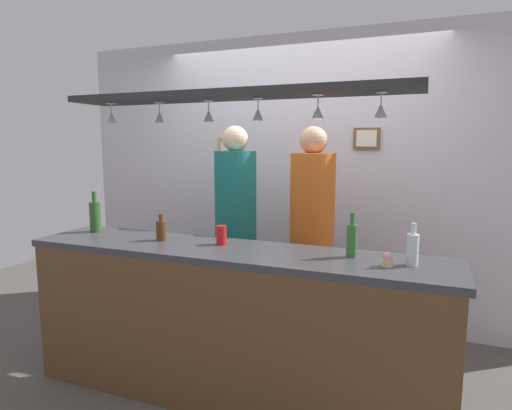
# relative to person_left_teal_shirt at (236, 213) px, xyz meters

# --- Properties ---
(ground_plane) EXTENTS (8.00, 8.00, 0.00)m
(ground_plane) POSITION_rel_person_left_teal_shirt_xyz_m (0.32, -0.44, -1.07)
(ground_plane) COLOR #4C4742
(back_wall) EXTENTS (4.40, 0.06, 2.60)m
(back_wall) POSITION_rel_person_left_teal_shirt_xyz_m (0.32, 0.66, 0.23)
(back_wall) COLOR silver
(back_wall) RESTS_ON ground_plane
(bar_counter) EXTENTS (2.70, 0.55, 0.99)m
(bar_counter) POSITION_rel_person_left_teal_shirt_xyz_m (0.32, -0.95, -0.40)
(bar_counter) COLOR #38383D
(bar_counter) RESTS_ON ground_plane
(overhead_glass_rack) EXTENTS (2.20, 0.36, 0.04)m
(overhead_glass_rack) POSITION_rel_person_left_teal_shirt_xyz_m (0.32, -0.74, 0.85)
(overhead_glass_rack) COLOR black
(hanging_wineglass_far_left) EXTENTS (0.07, 0.07, 0.13)m
(hanging_wineglass_far_left) POSITION_rel_person_left_teal_shirt_xyz_m (-0.57, -0.76, 0.74)
(hanging_wineglass_far_left) COLOR silver
(hanging_wineglass_far_left) RESTS_ON overhead_glass_rack
(hanging_wineglass_left) EXTENTS (0.07, 0.07, 0.13)m
(hanging_wineglass_left) POSITION_rel_person_left_teal_shirt_xyz_m (-0.23, -0.70, 0.74)
(hanging_wineglass_left) COLOR silver
(hanging_wineglass_left) RESTS_ON overhead_glass_rack
(hanging_wineglass_center_left) EXTENTS (0.07, 0.07, 0.13)m
(hanging_wineglass_center_left) POSITION_rel_person_left_teal_shirt_xyz_m (0.13, -0.69, 0.74)
(hanging_wineglass_center_left) COLOR silver
(hanging_wineglass_center_left) RESTS_ON overhead_glass_rack
(hanging_wineglass_center) EXTENTS (0.07, 0.07, 0.13)m
(hanging_wineglass_center) POSITION_rel_person_left_teal_shirt_xyz_m (0.47, -0.71, 0.74)
(hanging_wineglass_center) COLOR silver
(hanging_wineglass_center) RESTS_ON overhead_glass_rack
(hanging_wineglass_center_right) EXTENTS (0.07, 0.07, 0.13)m
(hanging_wineglass_center_right) POSITION_rel_person_left_teal_shirt_xyz_m (0.85, -0.76, 0.74)
(hanging_wineglass_center_right) COLOR silver
(hanging_wineglass_center_right) RESTS_ON overhead_glass_rack
(hanging_wineglass_right) EXTENTS (0.07, 0.07, 0.13)m
(hanging_wineglass_right) POSITION_rel_person_left_teal_shirt_xyz_m (1.19, -0.75, 0.74)
(hanging_wineglass_right) COLOR silver
(hanging_wineglass_right) RESTS_ON overhead_glass_rack
(person_left_teal_shirt) EXTENTS (0.34, 0.34, 1.77)m
(person_left_teal_shirt) POSITION_rel_person_left_teal_shirt_xyz_m (0.00, 0.00, 0.00)
(person_left_teal_shirt) COLOR #2D334C
(person_left_teal_shirt) RESTS_ON ground_plane
(person_middle_orange_shirt) EXTENTS (0.34, 0.34, 1.76)m
(person_middle_orange_shirt) POSITION_rel_person_left_teal_shirt_xyz_m (0.64, -0.00, -0.01)
(person_middle_orange_shirt) COLOR #2D334C
(person_middle_orange_shirt) RESTS_ON ground_plane
(bottle_beer_green_import) EXTENTS (0.06, 0.06, 0.26)m
(bottle_beer_green_import) POSITION_rel_person_left_teal_shirt_xyz_m (1.05, -0.72, 0.02)
(bottle_beer_green_import) COLOR #336B2D
(bottle_beer_green_import) RESTS_ON bar_counter
(bottle_beer_brown_stubby) EXTENTS (0.07, 0.07, 0.18)m
(bottle_beer_brown_stubby) POSITION_rel_person_left_teal_shirt_xyz_m (-0.21, -0.75, -0.02)
(bottle_beer_brown_stubby) COLOR #512D14
(bottle_beer_brown_stubby) RESTS_ON bar_counter
(bottle_champagne_green) EXTENTS (0.08, 0.08, 0.30)m
(bottle_champagne_green) POSITION_rel_person_left_teal_shirt_xyz_m (-0.82, -0.69, 0.03)
(bottle_champagne_green) COLOR #2D5623
(bottle_champagne_green) RESTS_ON bar_counter
(bottle_soda_clear) EXTENTS (0.06, 0.06, 0.23)m
(bottle_soda_clear) POSITION_rel_person_left_teal_shirt_xyz_m (1.38, -0.77, 0.01)
(bottle_soda_clear) COLOR silver
(bottle_soda_clear) RESTS_ON bar_counter
(drink_can) EXTENTS (0.07, 0.07, 0.12)m
(drink_can) POSITION_rel_person_left_teal_shirt_xyz_m (0.22, -0.71, -0.03)
(drink_can) COLOR red
(drink_can) RESTS_ON bar_counter
(cupcake) EXTENTS (0.06, 0.06, 0.08)m
(cupcake) POSITION_rel_person_left_teal_shirt_xyz_m (1.26, -0.84, -0.05)
(cupcake) COLOR beige
(cupcake) RESTS_ON bar_counter
(picture_frame_caricature) EXTENTS (0.26, 0.02, 0.34)m
(picture_frame_caricature) POSITION_rel_person_left_teal_shirt_xyz_m (-0.33, 0.61, 0.45)
(picture_frame_caricature) COLOR #B29338
(picture_frame_caricature) RESTS_ON back_wall
(picture_frame_upper_small) EXTENTS (0.22, 0.02, 0.18)m
(picture_frame_upper_small) POSITION_rel_person_left_teal_shirt_xyz_m (0.94, 0.61, 0.60)
(picture_frame_upper_small) COLOR brown
(picture_frame_upper_small) RESTS_ON back_wall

